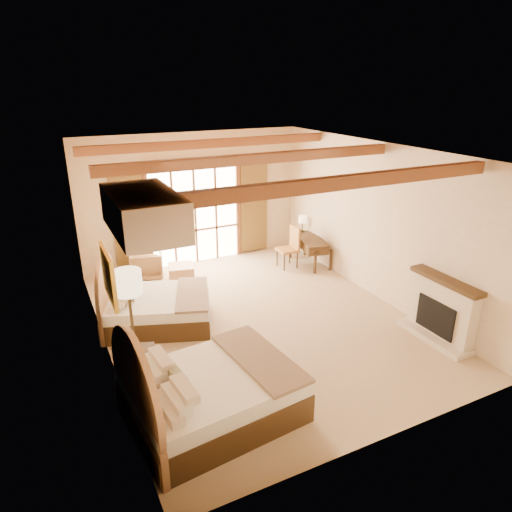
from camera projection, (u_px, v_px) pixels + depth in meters
floor at (257, 320)px, 8.76m from camera, size 7.00×7.00×0.00m
wall_back at (194, 199)px, 11.11m from camera, size 5.50×0.00×5.50m
wall_left at (98, 268)px, 7.05m from camera, size 0.00×7.00×7.00m
wall_right at (378, 222)px, 9.32m from camera, size 0.00×7.00×7.00m
ceiling at (257, 151)px, 7.61m from camera, size 7.00×7.00×0.00m
ceiling_beams at (257, 159)px, 7.65m from camera, size 5.39×4.60×0.18m
french_doors at (195, 214)px, 11.19m from camera, size 3.95×0.08×2.60m
fireplace at (441, 313)px, 7.98m from camera, size 0.46×1.40×1.16m
painting at (109, 276)px, 6.39m from camera, size 0.06×0.95×0.75m
canopy_valance at (143, 212)px, 5.04m from camera, size 0.70×1.40×0.45m
bed_near at (202, 393)px, 6.05m from camera, size 2.34×1.86×1.44m
bed_far at (150, 307)px, 8.45m from camera, size 2.37×2.00×1.26m
nightstand at (139, 367)px, 6.86m from camera, size 0.59×0.59×0.56m
floor_lamp at (128, 290)px, 6.30m from camera, size 0.40×0.40×1.88m
armchair at (147, 264)px, 10.54m from camera, size 0.88×0.89×0.67m
ottoman at (181, 273)px, 10.37m from camera, size 0.67×0.67×0.40m
desk at (310, 250)px, 11.34m from camera, size 0.80×1.33×0.67m
desk_chair at (288, 255)px, 11.16m from camera, size 0.46×0.46×1.02m
desk_lamp at (303, 220)px, 11.62m from camera, size 0.21×0.21×0.41m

